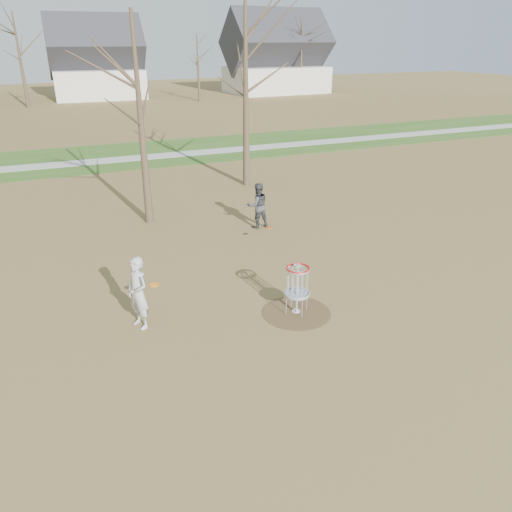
% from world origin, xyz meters
% --- Properties ---
extents(ground, '(160.00, 160.00, 0.00)m').
position_xyz_m(ground, '(0.00, 0.00, 0.00)').
color(ground, brown).
rests_on(ground, ground).
extents(green_band, '(160.00, 8.00, 0.01)m').
position_xyz_m(green_band, '(0.00, 21.00, 0.01)').
color(green_band, '#2D5119').
rests_on(green_band, ground).
extents(footpath, '(160.00, 1.50, 0.01)m').
position_xyz_m(footpath, '(0.00, 20.00, 0.01)').
color(footpath, '#9E9E99').
rests_on(footpath, green_band).
extents(dirt_circle, '(1.80, 1.80, 0.01)m').
position_xyz_m(dirt_circle, '(0.00, 0.00, 0.01)').
color(dirt_circle, '#47331E').
rests_on(dirt_circle, ground).
extents(player_standing, '(0.67, 0.79, 1.84)m').
position_xyz_m(player_standing, '(-3.84, 0.95, 0.92)').
color(player_standing, '#ACACAC').
rests_on(player_standing, ground).
extents(player_throwing, '(0.84, 0.66, 1.71)m').
position_xyz_m(player_throwing, '(1.63, 6.31, 0.85)').
color(player_throwing, '#37393D').
rests_on(player_throwing, ground).
extents(disc_grounded, '(0.22, 0.22, 0.02)m').
position_xyz_m(disc_grounded, '(0.02, 0.06, 0.02)').
color(disc_grounded, silver).
rests_on(disc_grounded, dirt_circle).
extents(discs_in_play, '(4.82, 3.68, 0.43)m').
position_xyz_m(discs_in_play, '(-1.06, 2.55, 0.96)').
color(discs_in_play, '#E1480B').
rests_on(discs_in_play, ground).
extents(disc_golf_basket, '(0.64, 0.64, 1.35)m').
position_xyz_m(disc_golf_basket, '(0.00, 0.00, 0.91)').
color(disc_golf_basket, '#9EA3AD').
rests_on(disc_golf_basket, ground).
extents(bare_trees, '(52.62, 44.98, 9.00)m').
position_xyz_m(bare_trees, '(1.78, 35.79, 5.35)').
color(bare_trees, '#382B1E').
rests_on(bare_trees, ground).
extents(houses_row, '(56.51, 10.01, 7.26)m').
position_xyz_m(houses_row, '(4.32, 52.56, 3.52)').
color(houses_row, silver).
rests_on(houses_row, ground).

